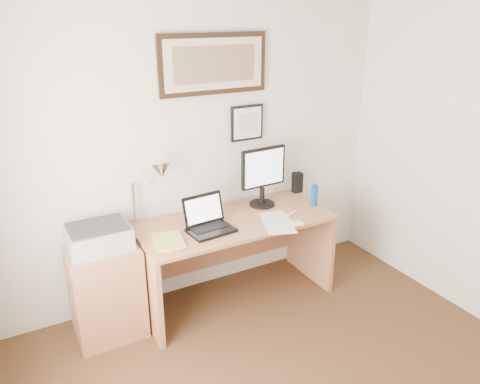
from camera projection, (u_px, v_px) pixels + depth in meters
wall_back at (198, 152)px, 3.86m from camera, size 3.50×0.02×2.50m
side_cabinet at (107, 293)px, 3.50m from camera, size 0.50×0.40×0.73m
water_bottle at (314, 196)px, 4.05m from camera, size 0.06×0.06×0.18m
bottle_cap at (315, 185)px, 4.01m from camera, size 0.03×0.03×0.02m
speaker at (297, 182)px, 4.35m from camera, size 0.09×0.08×0.19m
paper_sheet_a at (276, 219)px, 3.82m from camera, size 0.26×0.34×0.00m
paper_sheet_b at (279, 225)px, 3.70m from camera, size 0.32×0.37×0.00m
sticky_pad at (297, 223)px, 3.72m from camera, size 0.11×0.11×0.01m
marker_pen at (293, 213)px, 3.91m from camera, size 0.14×0.06×0.02m
book at (154, 243)px, 3.40m from camera, size 0.27×0.33×0.02m
desk at (231, 241)px, 3.96m from camera, size 1.60×0.70×0.75m
laptop at (208, 223)px, 3.62m from camera, size 0.36×0.32×0.26m
lcd_monitor at (263, 174)px, 3.98m from camera, size 0.42×0.22×0.52m
printer at (99, 237)px, 3.37m from camera, size 0.44×0.34×0.18m
desk_lamp at (159, 173)px, 3.54m from camera, size 0.29×0.27×0.53m
picture_large at (214, 64)px, 3.65m from camera, size 0.92×0.04×0.47m
picture_small at (247, 123)px, 3.96m from camera, size 0.30×0.03×0.30m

